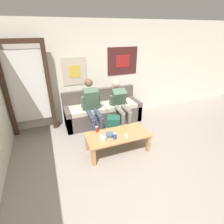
{
  "coord_description": "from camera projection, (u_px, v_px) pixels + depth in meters",
  "views": [
    {
      "loc": [
        -1.37,
        -1.61,
        2.32
      ],
      "look_at": [
        -0.12,
        1.6,
        0.67
      ],
      "focal_mm": 28.0,
      "sensor_mm": 36.0,
      "label": 1
    }
  ],
  "objects": [
    {
      "name": "pillar_candle",
      "position": [
        104.0,
        139.0,
        3.29
      ],
      "size": [
        0.08,
        0.08,
        0.12
      ],
      "color": "silver",
      "rests_on": "coffee_table"
    },
    {
      "name": "ceramic_bowl",
      "position": [
        110.0,
        135.0,
        3.45
      ],
      "size": [
        0.17,
        0.17,
        0.06
      ],
      "color": "#475B75",
      "rests_on": "coffee_table"
    },
    {
      "name": "person_seated_adult",
      "position": [
        92.0,
        105.0,
        4.11
      ],
      "size": [
        0.47,
        0.92,
        1.27
      ],
      "color": "#384256",
      "rests_on": "ground_plane"
    },
    {
      "name": "drink_can_red",
      "position": [
        97.0,
        129.0,
        3.58
      ],
      "size": [
        0.07,
        0.07,
        0.12
      ],
      "color": "maroon",
      "rests_on": "coffee_table"
    },
    {
      "name": "game_controller_near_right",
      "position": [
        101.0,
        137.0,
        3.41
      ],
      "size": [
        0.07,
        0.15,
        0.03
      ],
      "color": "white",
      "rests_on": "coffee_table"
    },
    {
      "name": "wall_back",
      "position": [
        100.0,
        72.0,
        4.62
      ],
      "size": [
        10.0,
        0.07,
        2.55
      ],
      "color": "silver",
      "rests_on": "ground_plane"
    },
    {
      "name": "ground_plane",
      "position": [
        155.0,
        188.0,
        2.8
      ],
      "size": [
        18.0,
        18.0,
        0.0
      ],
      "primitive_type": "plane",
      "color": "gray"
    },
    {
      "name": "drink_can_blue",
      "position": [
        115.0,
        136.0,
        3.34
      ],
      "size": [
        0.07,
        0.07,
        0.12
      ],
      "color": "#28479E",
      "rests_on": "coffee_table"
    },
    {
      "name": "coffee_table",
      "position": [
        118.0,
        137.0,
        3.54
      ],
      "size": [
        1.28,
        0.6,
        0.4
      ],
      "color": "#B27F4C",
      "rests_on": "ground_plane"
    },
    {
      "name": "couch",
      "position": [
        103.0,
        111.0,
        4.72
      ],
      "size": [
        2.0,
        0.71,
        0.86
      ],
      "color": "#564C47",
      "rests_on": "ground_plane"
    },
    {
      "name": "backpack",
      "position": [
        114.0,
        126.0,
        4.16
      ],
      "size": [
        0.38,
        0.38,
        0.46
      ],
      "color": "#1E5642",
      "rests_on": "ground_plane"
    },
    {
      "name": "game_controller_near_left",
      "position": [
        126.0,
        136.0,
        3.43
      ],
      "size": [
        0.07,
        0.15,
        0.03
      ],
      "color": "white",
      "rests_on": "coffee_table"
    },
    {
      "name": "person_seated_teen",
      "position": [
        120.0,
        103.0,
        4.39
      ],
      "size": [
        0.47,
        0.96,
        1.16
      ],
      "color": "gray",
      "rests_on": "ground_plane"
    },
    {
      "name": "door_frame",
      "position": [
        27.0,
        84.0,
        3.89
      ],
      "size": [
        1.0,
        0.1,
        2.15
      ],
      "color": "#382319",
      "rests_on": "ground_plane"
    }
  ]
}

